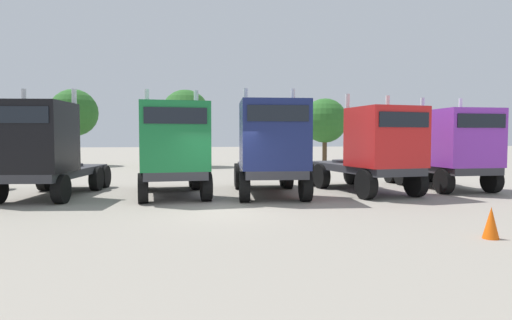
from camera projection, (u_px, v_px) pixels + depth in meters
ground at (224, 211)px, 13.25m from camera, size 200.00×200.00×0.00m
semi_truck_black at (42, 150)px, 15.81m from camera, size 3.24×6.30×4.16m
semi_truck_green at (173, 149)px, 16.12m from camera, size 3.00×6.04×4.16m
semi_truck_navy at (271, 148)px, 16.37m from camera, size 3.03×6.48×4.24m
semi_truck_red at (374, 150)px, 17.22m from camera, size 3.35×6.34×4.07m
semi_truck_purple at (452, 148)px, 18.55m from camera, size 2.59×5.71×4.08m
traffic_cone_near at (491, 223)px, 9.63m from camera, size 0.36×0.36×0.73m
oak_far_left at (74, 113)px, 35.20m from camera, size 3.86×3.86×6.32m
oak_far_centre at (186, 114)px, 34.18m from camera, size 3.88×3.88×6.16m
oak_far_right at (325, 121)px, 34.13m from camera, size 3.54×3.54×5.46m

